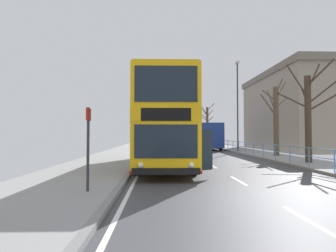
% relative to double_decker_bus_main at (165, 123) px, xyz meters
% --- Properties ---
extents(ground, '(15.80, 140.00, 0.20)m').
position_rel_double_decker_bus_main_xyz_m(ground, '(2.00, -7.02, -2.33)').
color(ground, '#404045').
extents(double_decker_bus_main, '(3.28, 10.30, 4.52)m').
position_rel_double_decker_bus_main_xyz_m(double_decker_bus_main, '(0.00, 0.00, 0.00)').
color(double_decker_bus_main, '#F4B20F').
rests_on(double_decker_bus_main, ground).
extents(background_bus_far_lane, '(2.86, 11.00, 3.01)m').
position_rel_double_decker_bus_main_xyz_m(background_bus_far_lane, '(5.42, 18.93, -0.71)').
color(background_bus_far_lane, navy).
rests_on(background_bus_far_lane, ground).
extents(pedestrian_railing_far_kerb, '(0.05, 27.62, 1.00)m').
position_rel_double_decker_bus_main_xyz_m(pedestrian_railing_far_kerb, '(7.16, 8.41, -1.55)').
color(pedestrian_railing_far_kerb, '#598CC6').
rests_on(pedestrian_railing_far_kerb, ground).
extents(bus_stop_sign_near, '(0.08, 0.44, 2.40)m').
position_rel_double_decker_bus_main_xyz_m(bus_stop_sign_near, '(-2.37, -6.85, -0.73)').
color(bus_stop_sign_near, '#2D2D33').
rests_on(bus_stop_sign_near, ground).
extents(street_lamp_far_side, '(0.28, 0.60, 8.88)m').
position_rel_double_decker_bus_main_xyz_m(street_lamp_far_side, '(7.54, 11.93, 2.84)').
color(street_lamp_far_side, '#38383D').
rests_on(street_lamp_far_side, ground).
extents(bare_tree_far_00, '(3.18, 2.31, 6.98)m').
position_rel_double_decker_bus_main_xyz_m(bare_tree_far_00, '(7.95, 30.91, 1.14)').
color(bare_tree_far_00, '#4C3D2D').
rests_on(bare_tree_far_00, ground).
extents(bare_tree_far_01, '(2.48, 2.51, 6.14)m').
position_rel_double_decker_bus_main_xyz_m(bare_tree_far_01, '(8.77, 5.96, 0.62)').
color(bare_tree_far_01, brown).
rests_on(bare_tree_far_01, ground).
extents(bare_tree_far_02, '(2.43, 2.78, 5.85)m').
position_rel_double_decker_bus_main_xyz_m(bare_tree_far_02, '(8.44, 0.81, 0.57)').
color(bare_tree_far_02, '#423328').
rests_on(bare_tree_far_02, ground).
extents(background_building_00, '(8.36, 16.00, 9.01)m').
position_rel_double_decker_bus_main_xyz_m(background_building_00, '(16.01, 16.28, 2.17)').
color(background_building_00, gray).
rests_on(background_building_00, ground).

